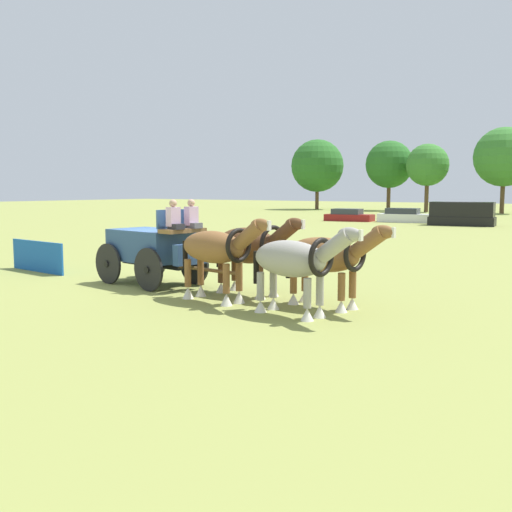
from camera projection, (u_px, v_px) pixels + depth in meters
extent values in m
plane|color=olive|center=(151.00, 284.00, 18.63)|extent=(220.00, 220.00, 0.00)
cube|color=#2D4C7A|center=(151.00, 245.00, 18.49)|extent=(2.72, 1.89, 0.96)
cube|color=brown|center=(183.00, 231.00, 17.41)|extent=(0.75, 1.47, 0.12)
cube|color=#2D4C7A|center=(192.00, 254.00, 17.22)|extent=(0.41, 1.27, 0.60)
cube|color=#2D4C7A|center=(176.00, 219.00, 17.58)|extent=(0.25, 1.40, 0.55)
cube|color=black|center=(151.00, 264.00, 18.55)|extent=(2.78, 0.54, 0.16)
cylinder|color=black|center=(194.00, 264.00, 18.52)|extent=(1.26, 0.25, 1.26)
cylinder|color=black|center=(194.00, 264.00, 18.52)|extent=(0.22, 0.21, 0.20)
cylinder|color=black|center=(148.00, 270.00, 17.23)|extent=(1.26, 0.25, 1.26)
cylinder|color=black|center=(148.00, 270.00, 17.23)|extent=(0.22, 0.21, 0.20)
cylinder|color=black|center=(153.00, 259.00, 19.88)|extent=(1.26, 0.25, 1.26)
cylinder|color=black|center=(153.00, 259.00, 19.88)|extent=(0.22, 0.21, 0.20)
cylinder|color=black|center=(108.00, 264.00, 18.59)|extent=(1.26, 0.25, 1.26)
cylinder|color=black|center=(108.00, 264.00, 18.59)|extent=(0.22, 0.21, 0.20)
cylinder|color=brown|center=(208.00, 270.00, 16.83)|extent=(2.59, 0.45, 0.10)
cube|color=slate|center=(194.00, 225.00, 17.57)|extent=(0.44, 0.37, 0.16)
cube|color=silver|center=(191.00, 216.00, 17.62)|extent=(0.29, 0.39, 0.55)
sphere|color=tan|center=(191.00, 203.00, 17.58)|extent=(0.22, 0.22, 0.22)
cube|color=#2D2D33|center=(176.00, 227.00, 17.07)|extent=(0.44, 0.37, 0.16)
cube|color=silver|center=(173.00, 217.00, 17.12)|extent=(0.29, 0.39, 0.55)
sphere|color=tan|center=(173.00, 203.00, 17.07)|extent=(0.22, 0.22, 0.22)
ellipsoid|color=brown|center=(247.00, 245.00, 16.63)|extent=(2.25, 1.28, 0.99)
cylinder|color=brown|center=(273.00, 274.00, 16.41)|extent=(0.18, 0.18, 0.67)
cone|color=silver|center=(273.00, 291.00, 16.47)|extent=(0.30, 0.30, 0.29)
cylinder|color=brown|center=(260.00, 276.00, 16.01)|extent=(0.18, 0.18, 0.67)
cone|color=silver|center=(260.00, 294.00, 16.06)|extent=(0.30, 0.30, 0.29)
cylinder|color=brown|center=(235.00, 269.00, 17.41)|extent=(0.18, 0.18, 0.67)
cone|color=silver|center=(235.00, 285.00, 17.47)|extent=(0.30, 0.30, 0.29)
cylinder|color=brown|center=(221.00, 271.00, 17.01)|extent=(0.18, 0.18, 0.67)
cone|color=silver|center=(221.00, 288.00, 17.06)|extent=(0.30, 0.30, 0.29)
cylinder|color=brown|center=(284.00, 233.00, 15.69)|extent=(0.98, 0.49, 0.81)
ellipsoid|color=brown|center=(295.00, 224.00, 15.41)|extent=(0.63, 0.34, 0.32)
cube|color=silver|center=(303.00, 224.00, 15.23)|extent=(0.07, 0.11, 0.24)
torus|color=black|center=(273.00, 244.00, 15.97)|extent=(0.26, 1.02, 1.01)
cylinder|color=black|center=(219.00, 253.00, 17.41)|extent=(0.14, 0.14, 0.80)
ellipsoid|color=brown|center=(213.00, 247.00, 15.67)|extent=(2.19, 1.12, 0.85)
cylinder|color=brown|center=(239.00, 277.00, 15.43)|extent=(0.18, 0.18, 0.75)
cone|color=silver|center=(239.00, 297.00, 15.49)|extent=(0.30, 0.30, 0.32)
cylinder|color=brown|center=(226.00, 279.00, 15.09)|extent=(0.18, 0.18, 0.75)
cone|color=silver|center=(226.00, 299.00, 15.15)|extent=(0.30, 0.30, 0.32)
cylinder|color=brown|center=(201.00, 271.00, 16.41)|extent=(0.18, 0.18, 0.75)
cone|color=silver|center=(201.00, 291.00, 16.47)|extent=(0.30, 0.30, 0.32)
cylinder|color=brown|center=(188.00, 273.00, 16.07)|extent=(0.18, 0.18, 0.75)
cone|color=silver|center=(188.00, 293.00, 16.13)|extent=(0.30, 0.30, 0.32)
cylinder|color=brown|center=(249.00, 235.00, 14.74)|extent=(0.98, 0.49, 0.81)
ellipsoid|color=brown|center=(260.00, 225.00, 14.47)|extent=(0.63, 0.34, 0.32)
cube|color=silver|center=(269.00, 226.00, 14.28)|extent=(0.07, 0.11, 0.24)
torus|color=black|center=(239.00, 246.00, 15.02)|extent=(0.24, 0.89, 0.88)
cylinder|color=black|center=(185.00, 255.00, 16.43)|extent=(0.14, 0.14, 0.80)
ellipsoid|color=brown|center=(323.00, 255.00, 14.89)|extent=(2.20, 1.14, 0.86)
cylinder|color=brown|center=(353.00, 284.00, 14.65)|extent=(0.18, 0.18, 0.67)
cone|color=silver|center=(352.00, 304.00, 14.71)|extent=(0.30, 0.30, 0.29)
cylinder|color=brown|center=(341.00, 287.00, 14.30)|extent=(0.18, 0.18, 0.67)
cone|color=silver|center=(341.00, 306.00, 14.36)|extent=(0.30, 0.30, 0.29)
cylinder|color=brown|center=(305.00, 278.00, 15.64)|extent=(0.18, 0.18, 0.67)
cone|color=silver|center=(305.00, 296.00, 15.69)|extent=(0.30, 0.30, 0.29)
cylinder|color=brown|center=(294.00, 280.00, 15.29)|extent=(0.18, 0.18, 0.67)
cone|color=silver|center=(293.00, 299.00, 15.34)|extent=(0.30, 0.30, 0.29)
cylinder|color=brown|center=(369.00, 242.00, 13.97)|extent=(0.98, 0.49, 0.81)
ellipsoid|color=brown|center=(383.00, 232.00, 13.69)|extent=(0.63, 0.34, 0.32)
cube|color=silver|center=(394.00, 233.00, 13.50)|extent=(0.07, 0.11, 0.24)
torus|color=black|center=(355.00, 253.00, 14.25)|extent=(0.24, 0.91, 0.90)
cylinder|color=black|center=(288.00, 263.00, 15.66)|extent=(0.14, 0.14, 0.80)
ellipsoid|color=#9E998E|center=(290.00, 259.00, 13.94)|extent=(2.11, 1.12, 0.85)
cylinder|color=#9E998E|center=(320.00, 291.00, 13.72)|extent=(0.18, 0.18, 0.68)
cone|color=silver|center=(320.00, 311.00, 13.77)|extent=(0.30, 0.30, 0.29)
cylinder|color=#9E998E|center=(307.00, 293.00, 13.37)|extent=(0.18, 0.18, 0.68)
cone|color=silver|center=(307.00, 314.00, 13.42)|extent=(0.30, 0.30, 0.29)
cylinder|color=#9E998E|center=(273.00, 284.00, 14.66)|extent=(0.18, 0.18, 0.68)
cone|color=silver|center=(273.00, 303.00, 14.71)|extent=(0.30, 0.30, 0.29)
cylinder|color=#9E998E|center=(260.00, 286.00, 14.31)|extent=(0.18, 0.18, 0.68)
cone|color=silver|center=(260.00, 306.00, 14.37)|extent=(0.30, 0.30, 0.29)
cylinder|color=#9E998E|center=(335.00, 246.00, 13.04)|extent=(0.98, 0.49, 0.81)
ellipsoid|color=#9E998E|center=(350.00, 235.00, 12.76)|extent=(0.63, 0.34, 0.32)
cube|color=silver|center=(361.00, 235.00, 12.58)|extent=(0.07, 0.11, 0.24)
torus|color=black|center=(321.00, 257.00, 13.32)|extent=(0.24, 0.90, 0.89)
cylinder|color=black|center=(256.00, 267.00, 14.68)|extent=(0.14, 0.14, 0.80)
cube|color=maroon|center=(349.00, 218.00, 54.33)|extent=(4.47, 2.32, 0.61)
cube|color=#2D333D|center=(347.00, 211.00, 54.36)|extent=(2.75, 1.97, 0.50)
cube|color=white|center=(405.00, 218.00, 52.35)|extent=(4.76, 2.28, 0.74)
cube|color=#2D333D|center=(403.00, 211.00, 52.39)|extent=(2.93, 1.92, 0.49)
cube|color=black|center=(462.00, 221.00, 47.75)|extent=(5.22, 2.53, 0.69)
cube|color=black|center=(462.00, 209.00, 47.65)|extent=(5.01, 2.35, 1.19)
cylinder|color=brown|center=(317.00, 197.00, 84.50)|extent=(0.50, 0.50, 3.54)
sphere|color=#286623|center=(317.00, 166.00, 84.01)|extent=(7.33, 7.33, 7.33)
cylinder|color=brown|center=(389.00, 196.00, 79.76)|extent=(0.50, 0.50, 3.92)
sphere|color=#286623|center=(389.00, 164.00, 79.29)|extent=(6.25, 6.25, 6.25)
cylinder|color=brown|center=(427.00, 196.00, 74.56)|extent=(0.50, 0.50, 4.02)
sphere|color=#387A2D|center=(427.00, 165.00, 74.13)|extent=(5.22, 5.22, 5.22)
cylinder|color=brown|center=(502.00, 196.00, 70.39)|extent=(0.50, 0.50, 4.19)
sphere|color=#387A2D|center=(504.00, 157.00, 69.88)|extent=(6.92, 6.92, 6.92)
cube|color=#1959B2|center=(37.00, 256.00, 21.29)|extent=(3.19, 0.35, 1.10)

